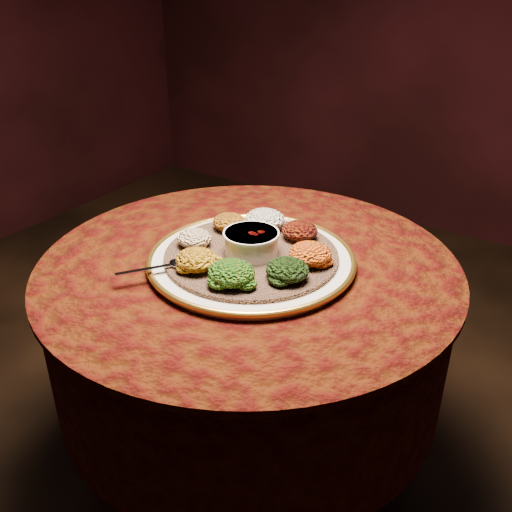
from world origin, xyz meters
The scene contains 13 objects.
table centered at (0.00, 0.00, 0.55)m, with size 0.96×0.96×0.73m.
platter centered at (0.01, -0.01, 0.75)m, with size 0.58×0.58×0.02m.
injera centered at (0.01, -0.01, 0.76)m, with size 0.39×0.39×0.01m, color #895D44.
stew_bowl centered at (0.01, -0.01, 0.79)m, with size 0.13×0.13×0.05m.
spoon centered at (-0.09, -0.15, 0.77)m, with size 0.11×0.13×0.01m.
portion_ayib centered at (-0.03, 0.12, 0.79)m, with size 0.10×0.09×0.05m, color silver.
portion_kitfo centered at (0.07, 0.12, 0.78)m, with size 0.09×0.08×0.04m, color black.
portion_tikil centered at (0.14, 0.03, 0.78)m, with size 0.09×0.09×0.05m, color #BC730F.
portion_gomen centered at (0.14, -0.06, 0.78)m, with size 0.09×0.09×0.04m, color black.
portion_mixveg centered at (0.05, -0.14, 0.79)m, with size 0.10×0.09×0.05m, color #983609.
portion_kik centered at (-0.05, -0.13, 0.78)m, with size 0.09×0.09×0.04m, color #C18611.
portion_timatim centered at (-0.12, -0.05, 0.78)m, with size 0.08×0.08×0.04m, color maroon.
portion_shiro centered at (-0.10, 0.07, 0.78)m, with size 0.08×0.08×0.04m, color #945411.
Camera 1 is at (0.64, -0.94, 1.36)m, focal length 40.00 mm.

